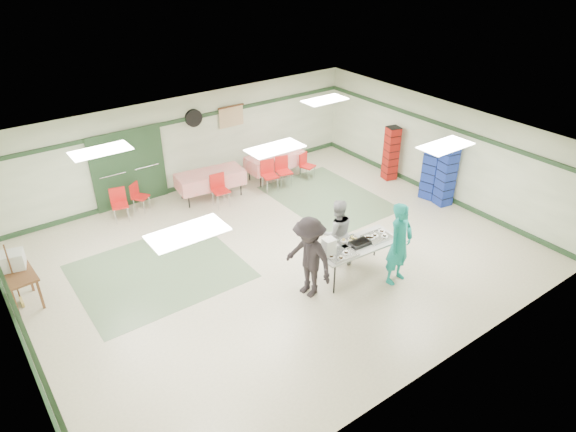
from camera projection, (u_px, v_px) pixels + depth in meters
floor at (277, 255)px, 12.03m from camera, size 11.00×11.00×0.00m
ceiling at (275, 147)px, 10.69m from camera, size 11.00×11.00×0.00m
wall_back at (185, 143)px, 14.53m from camera, size 11.00×0.00×11.00m
wall_front at (436, 312)px, 8.20m from camera, size 11.00×0.00×11.00m
wall_left at (6, 296)px, 8.55m from camera, size 0.00×9.00×9.00m
wall_right at (439, 149)px, 14.17m from camera, size 0.00×9.00×9.00m
trim_back at (183, 120)px, 14.16m from camera, size 11.00×0.06×0.10m
baseboard_back at (190, 185)px, 15.14m from camera, size 11.00×0.06×0.12m
baseboard_left at (27, 352)px, 9.21m from camera, size 0.06×9.00×0.12m
trim_right at (442, 125)px, 13.81m from camera, size 0.06×9.00×0.10m
baseboard_right at (432, 191)px, 14.79m from camera, size 0.06×9.00×0.12m
green_patch_a at (159, 271)px, 11.45m from camera, size 3.50×3.00×0.01m
green_patch_b at (327, 198)px, 14.51m from camera, size 2.50×3.50×0.01m
double_door_left at (111, 173)px, 13.51m from camera, size 0.90×0.06×2.10m
double_door_right at (146, 164)px, 13.99m from camera, size 0.90×0.06×2.10m
door_frame at (129, 169)px, 13.73m from camera, size 2.00×0.03×2.15m
wall_fan at (194, 118)px, 14.29m from camera, size 0.50×0.10×0.50m
scroll_banner at (231, 117)px, 15.00m from camera, size 0.80×0.02×0.60m
serving_table at (357, 246)px, 11.05m from camera, size 1.96×0.89×0.76m
sheet_tray_right at (378, 237)px, 11.26m from camera, size 0.62×0.49×0.02m
sheet_tray_mid at (349, 242)px, 11.08m from camera, size 0.55×0.43×0.02m
sheet_tray_left at (341, 254)px, 10.67m from camera, size 0.66×0.52×0.02m
baking_pan at (360, 243)px, 10.99m from camera, size 0.46×0.30×0.08m
foam_box_stack at (329, 247)px, 10.58m from camera, size 0.25×0.24×0.39m
volunteer_teal at (399, 244)px, 10.73m from camera, size 0.74×0.55×1.86m
volunteer_grey at (337, 233)px, 11.37m from camera, size 0.95×0.85×1.59m
volunteer_dark at (309, 257)px, 10.35m from camera, size 0.84×1.25×1.80m
dining_table_a at (275, 160)px, 15.43m from camera, size 1.79×0.82×0.77m
dining_table_b at (210, 179)px, 14.31m from camera, size 1.94×1.04×0.77m
chair_a at (283, 168)px, 14.99m from camera, size 0.49×0.49×0.89m
chair_b at (269, 172)px, 14.73m from camera, size 0.48×0.48×0.90m
chair_c at (306, 163)px, 15.44m from camera, size 0.47×0.47×0.80m
chair_d at (219, 187)px, 13.90m from camera, size 0.45×0.45×0.91m
chair_loose_a at (138, 194)px, 13.68m from camera, size 0.52×0.52×0.79m
chair_loose_b at (119, 201)px, 13.24m from camera, size 0.48×0.48×0.87m
crate_stack_blue_a at (431, 172)px, 14.18m from camera, size 0.49×0.49×1.59m
crate_stack_red at (391, 153)px, 15.25m from camera, size 0.44×0.44×1.64m
crate_stack_blue_b at (446, 174)px, 13.78m from camera, size 0.46×0.46×1.79m
printer_table at (19, 278)px, 10.17m from camera, size 0.63×0.93×0.74m
office_printer at (12, 260)px, 10.22m from camera, size 0.52×0.48×0.35m
broom at (12, 273)px, 10.13m from camera, size 0.05×0.23×1.44m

